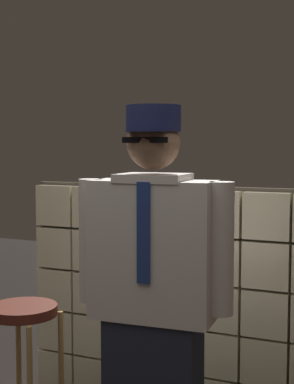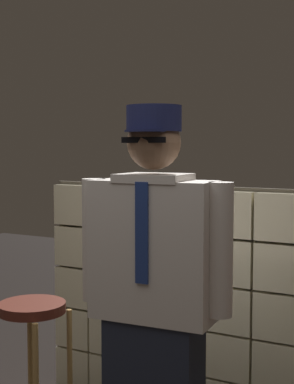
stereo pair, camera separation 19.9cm
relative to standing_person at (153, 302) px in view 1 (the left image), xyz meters
name	(u,v)px [view 1 (the left image)]	position (x,y,z in m)	size (l,w,h in m)	color
glass_block_wall	(175,302)	(-0.24, 0.86, -0.25)	(1.91, 0.10, 1.37)	beige
standing_person	(153,302)	(0.00, 0.00, 0.00)	(0.70, 0.31, 1.75)	#1E2333
bar_stool	(24,346)	(-0.73, 0.06, -0.32)	(0.34, 0.34, 0.80)	#592319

